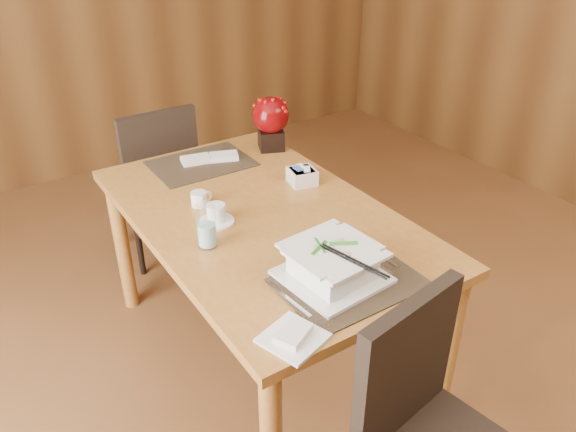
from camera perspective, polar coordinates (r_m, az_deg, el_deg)
dining_table at (r=2.27m, az=-2.61°, el=-1.81°), size 0.90×1.50×0.75m
placemat_near at (r=1.84m, az=6.22°, el=-6.73°), size 0.45×0.33×0.01m
placemat_far at (r=2.66m, az=-8.81°, el=5.30°), size 0.45×0.33×0.01m
soup_setting at (r=1.82m, az=4.56°, el=-4.91°), size 0.33×0.33×0.12m
coffee_cup at (r=2.16m, az=-7.30°, el=0.10°), size 0.14×0.14×0.08m
water_glass at (r=1.99m, az=-8.29°, el=-1.01°), size 0.10×0.10×0.17m
creamer_jug at (r=2.29m, az=-9.03°, el=1.72°), size 0.08×0.08×0.06m
sugar_caddy at (r=2.44m, az=1.44°, el=4.05°), size 0.13×0.13×0.07m
berry_decor at (r=2.74m, az=-1.76°, el=9.72°), size 0.18×0.18×0.26m
napkins_far at (r=2.67m, az=-7.74°, el=5.88°), size 0.28×0.17×0.02m
bread_plate at (r=1.63m, az=0.53°, el=-12.29°), size 0.20×0.20×0.01m
near_chair at (r=1.78m, az=14.29°, el=-20.19°), size 0.48×0.49×0.91m
far_chair at (r=3.12m, az=-13.27°, el=3.89°), size 0.43×0.43×0.91m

